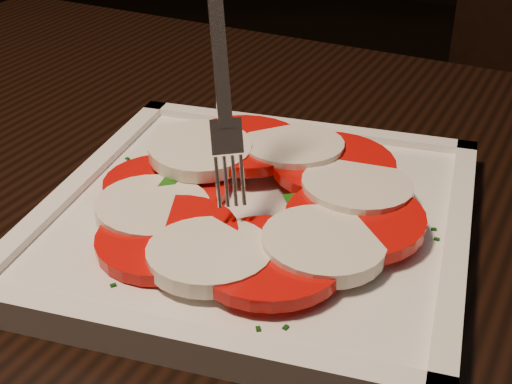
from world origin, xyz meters
The scene contains 4 objects.
table centered at (0.26, -0.28, 0.65)m, with size 1.23×0.84×0.75m.
plate centered at (0.23, -0.27, 0.76)m, with size 0.28×0.28×0.01m, color white.
caprese_salad centered at (0.23, -0.27, 0.78)m, with size 0.24×0.23×0.03m.
fork centered at (0.20, -0.27, 0.87)m, with size 0.03×0.07×0.17m, color white, non-canonical shape.
Camera 1 is at (0.42, -0.62, 1.02)m, focal length 50.00 mm.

